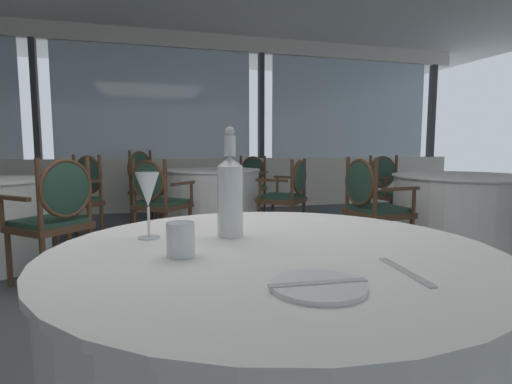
% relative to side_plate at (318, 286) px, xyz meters
% --- Properties ---
extents(ground_plane, '(15.26, 15.26, 0.00)m').
position_rel_side_plate_xyz_m(ground_plane, '(-0.08, 1.49, -0.76)').
color(ground_plane, '#4C5156').
extents(window_wall_far, '(10.92, 0.14, 2.84)m').
position_rel_side_plate_xyz_m(window_wall_far, '(-0.08, 5.89, 0.37)').
color(window_wall_far, silver).
rests_on(window_wall_far, ground_plane).
extents(foreground_table, '(1.18, 1.18, 0.76)m').
position_rel_side_plate_xyz_m(foreground_table, '(0.02, 0.32, -0.38)').
color(foreground_table, white).
rests_on(foreground_table, ground_plane).
extents(side_plate, '(0.18, 0.18, 0.01)m').
position_rel_side_plate_xyz_m(side_plate, '(0.00, 0.00, 0.00)').
color(side_plate, white).
rests_on(side_plate, foreground_table).
extents(butter_knife, '(0.19, 0.03, 0.00)m').
position_rel_side_plate_xyz_m(butter_knife, '(0.00, 0.00, 0.01)').
color(butter_knife, silver).
rests_on(butter_knife, foreground_table).
extents(dinner_fork, '(0.04, 0.20, 0.00)m').
position_rel_side_plate_xyz_m(dinner_fork, '(0.22, 0.04, -0.00)').
color(dinner_fork, silver).
rests_on(dinner_fork, foreground_table).
extents(water_bottle, '(0.08, 0.08, 0.33)m').
position_rel_side_plate_xyz_m(water_bottle, '(-0.06, 0.48, 0.12)').
color(water_bottle, white).
rests_on(water_bottle, foreground_table).
extents(wine_glass, '(0.07, 0.07, 0.19)m').
position_rel_side_plate_xyz_m(wine_glass, '(-0.30, 0.52, 0.13)').
color(wine_glass, white).
rests_on(wine_glass, foreground_table).
extents(water_tumbler, '(0.07, 0.07, 0.08)m').
position_rel_side_plate_xyz_m(water_tumbler, '(-0.23, 0.30, 0.04)').
color(water_tumbler, white).
rests_on(water_tumbler, foreground_table).
extents(background_table_0, '(1.36, 1.36, 0.76)m').
position_rel_side_plate_xyz_m(background_table_0, '(2.72, 2.50, -0.38)').
color(background_table_0, white).
rests_on(background_table_0, ground_plane).
extents(dining_chair_0_1, '(0.57, 0.51, 0.93)m').
position_rel_side_plate_xyz_m(dining_chair_0_1, '(2.62, 3.60, -0.22)').
color(dining_chair_0_1, brown).
rests_on(dining_chair_0_1, ground_plane).
extents(dining_chair_0_2, '(0.51, 0.57, 0.94)m').
position_rel_side_plate_xyz_m(dining_chair_0_2, '(1.62, 2.40, -0.21)').
color(dining_chair_0_2, brown).
rests_on(dining_chair_0_2, ground_plane).
extents(dining_chair_1_1, '(0.66, 0.66, 0.95)m').
position_rel_side_plate_xyz_m(dining_chair_1_1, '(-0.94, 2.53, -0.21)').
color(dining_chair_1_1, brown).
rests_on(dining_chair_1_1, ground_plane).
extents(dining_chair_1_2, '(0.66, 0.66, 0.95)m').
position_rel_side_plate_xyz_m(dining_chair_1_2, '(-0.98, 3.85, -0.20)').
color(dining_chair_1_2, brown).
rests_on(dining_chair_1_2, ground_plane).
extents(background_table_2, '(1.22, 1.22, 0.76)m').
position_rel_side_plate_xyz_m(background_table_2, '(0.50, 4.24, -0.38)').
color(background_table_2, white).
rests_on(background_table_2, ground_plane).
extents(dining_chair_2_0, '(0.66, 0.66, 0.91)m').
position_rel_side_plate_xyz_m(dining_chair_2_0, '(-0.18, 3.47, -0.23)').
color(dining_chair_2_0, brown).
rests_on(dining_chair_2_0, ground_plane).
extents(dining_chair_2_1, '(0.66, 0.66, 0.90)m').
position_rel_side_plate_xyz_m(dining_chair_2_1, '(1.27, 3.55, -0.23)').
color(dining_chair_2_1, brown).
rests_on(dining_chair_2_1, ground_plane).
extents(dining_chair_2_2, '(0.66, 0.66, 0.90)m').
position_rel_side_plate_xyz_m(dining_chair_2_2, '(1.19, 5.00, -0.23)').
color(dining_chair_2_2, brown).
rests_on(dining_chair_2_2, ground_plane).
extents(dining_chair_2_3, '(0.66, 0.66, 0.99)m').
position_rel_side_plate_xyz_m(dining_chair_2_3, '(-0.27, 4.93, -0.19)').
color(dining_chair_2_3, brown).
rests_on(dining_chair_2_3, ground_plane).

